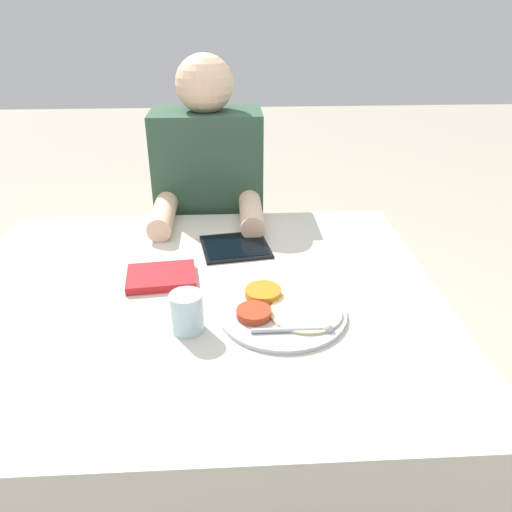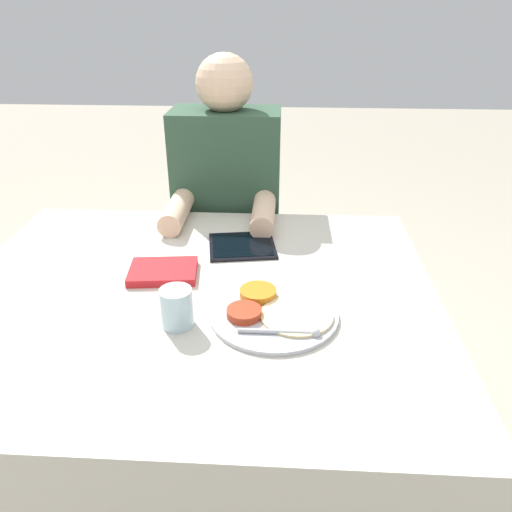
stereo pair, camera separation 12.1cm
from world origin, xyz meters
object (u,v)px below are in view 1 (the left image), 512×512
object	(u,v)px
person_diner	(212,242)
drinking_glass	(187,312)
red_notebook	(161,277)
thali_tray	(281,311)
tablet_device	(235,247)

from	to	relation	value
person_diner	drinking_glass	xyz separation A→B (m)	(-0.02, -0.74, 0.20)
red_notebook	drinking_glass	size ratio (longest dim) A/B	2.07
thali_tray	drinking_glass	xyz separation A→B (m)	(-0.20, -0.04, 0.03)
tablet_device	thali_tray	bearing A→B (deg)	-74.12
person_diner	drinking_glass	world-z (taller)	person_diner
red_notebook	person_diner	bearing A→B (deg)	79.08
thali_tray	person_diner	size ratio (longest dim) A/B	0.24
red_notebook	tablet_device	xyz separation A→B (m)	(0.18, 0.17, -0.00)
person_diner	thali_tray	bearing A→B (deg)	-75.93
person_diner	tablet_device	bearing A→B (deg)	-77.58
thali_tray	tablet_device	world-z (taller)	thali_tray
drinking_glass	red_notebook	bearing A→B (deg)	110.63
thali_tray	red_notebook	distance (m)	0.32
tablet_device	person_diner	distance (m)	0.41
tablet_device	person_diner	xyz separation A→B (m)	(-0.08, 0.37, -0.16)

